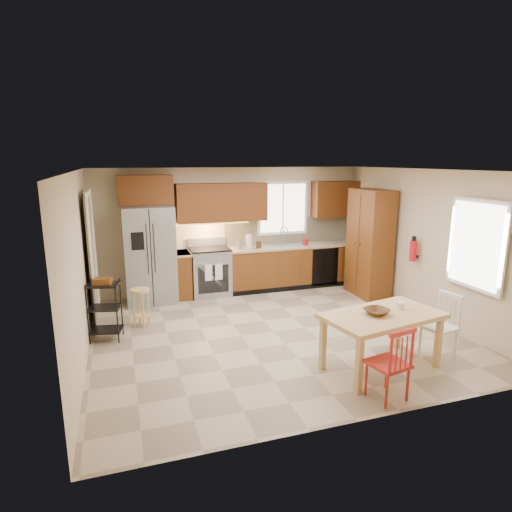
{
  "coord_description": "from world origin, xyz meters",
  "views": [
    {
      "loc": [
        -2.22,
        -5.92,
        2.66
      ],
      "look_at": [
        -0.17,
        0.4,
        1.15
      ],
      "focal_mm": 30.0,
      "sensor_mm": 36.0,
      "label": 1
    }
  ],
  "objects_px": {
    "chair_white": "(439,326)",
    "table_jar": "(400,307)",
    "pantry": "(369,243)",
    "fire_extinguisher": "(413,251)",
    "dining_table": "(381,341)",
    "table_bowl": "(376,315)",
    "utility_cart": "(105,311)",
    "chair_red": "(388,362)",
    "soap_bottle": "(306,241)",
    "bar_stool": "(141,308)",
    "range_stove": "(210,272)",
    "refrigerator": "(150,255)"
  },
  "relations": [
    {
      "from": "refrigerator",
      "to": "table_jar",
      "type": "xyz_separation_m",
      "value": [
        2.92,
        -3.58,
        -0.14
      ]
    },
    {
      "from": "table_bowl",
      "to": "utility_cart",
      "type": "relative_size",
      "value": 0.33
    },
    {
      "from": "fire_extinguisher",
      "to": "bar_stool",
      "type": "height_order",
      "value": "fire_extinguisher"
    },
    {
      "from": "utility_cart",
      "to": "table_bowl",
      "type": "bearing_deg",
      "value": -19.58
    },
    {
      "from": "range_stove",
      "to": "bar_stool",
      "type": "height_order",
      "value": "range_stove"
    },
    {
      "from": "range_stove",
      "to": "table_bowl",
      "type": "distance_m",
      "value": 3.98
    },
    {
      "from": "chair_white",
      "to": "utility_cart",
      "type": "relative_size",
      "value": 0.97
    },
    {
      "from": "refrigerator",
      "to": "range_stove",
      "type": "distance_m",
      "value": 1.24
    },
    {
      "from": "fire_extinguisher",
      "to": "dining_table",
      "type": "height_order",
      "value": "fire_extinguisher"
    },
    {
      "from": "refrigerator",
      "to": "soap_bottle",
      "type": "distance_m",
      "value": 3.18
    },
    {
      "from": "soap_bottle",
      "to": "table_jar",
      "type": "xyz_separation_m",
      "value": [
        -0.26,
        -3.55,
        -0.23
      ]
    },
    {
      "from": "pantry",
      "to": "table_jar",
      "type": "height_order",
      "value": "pantry"
    },
    {
      "from": "chair_white",
      "to": "table_jar",
      "type": "distance_m",
      "value": 0.7
    },
    {
      "from": "chair_white",
      "to": "table_bowl",
      "type": "xyz_separation_m",
      "value": [
        -1.04,
        -0.05,
        0.3
      ]
    },
    {
      "from": "chair_red",
      "to": "chair_white",
      "type": "height_order",
      "value": "same"
    },
    {
      "from": "refrigerator",
      "to": "chair_red",
      "type": "height_order",
      "value": "refrigerator"
    },
    {
      "from": "range_stove",
      "to": "pantry",
      "type": "xyz_separation_m",
      "value": [
        2.98,
        -0.99,
        0.59
      ]
    },
    {
      "from": "pantry",
      "to": "table_jar",
      "type": "relative_size",
      "value": 17.13
    },
    {
      "from": "utility_cart",
      "to": "pantry",
      "type": "bearing_deg",
      "value": 20.28
    },
    {
      "from": "fire_extinguisher",
      "to": "bar_stool",
      "type": "bearing_deg",
      "value": 170.74
    },
    {
      "from": "soap_bottle",
      "to": "utility_cart",
      "type": "distance_m",
      "value": 4.32
    },
    {
      "from": "chair_white",
      "to": "utility_cart",
      "type": "bearing_deg",
      "value": 54.82
    },
    {
      "from": "dining_table",
      "to": "bar_stool",
      "type": "height_order",
      "value": "dining_table"
    },
    {
      "from": "utility_cart",
      "to": "table_jar",
      "type": "bearing_deg",
      "value": -15.46
    },
    {
      "from": "range_stove",
      "to": "dining_table",
      "type": "distance_m",
      "value": 4.0
    },
    {
      "from": "refrigerator",
      "to": "table_bowl",
      "type": "height_order",
      "value": "refrigerator"
    },
    {
      "from": "soap_bottle",
      "to": "bar_stool",
      "type": "relative_size",
      "value": 0.31
    },
    {
      "from": "pantry",
      "to": "utility_cart",
      "type": "height_order",
      "value": "pantry"
    },
    {
      "from": "chair_red",
      "to": "table_bowl",
      "type": "height_order",
      "value": "chair_red"
    },
    {
      "from": "dining_table",
      "to": "bar_stool",
      "type": "relative_size",
      "value": 2.41
    },
    {
      "from": "table_jar",
      "to": "table_bowl",
      "type": "bearing_deg",
      "value": -167.47
    },
    {
      "from": "range_stove",
      "to": "dining_table",
      "type": "height_order",
      "value": "range_stove"
    },
    {
      "from": "soap_bottle",
      "to": "chair_white",
      "type": "height_order",
      "value": "soap_bottle"
    },
    {
      "from": "fire_extinguisher",
      "to": "bar_stool",
      "type": "xyz_separation_m",
      "value": [
        -4.59,
        0.75,
        -0.79
      ]
    },
    {
      "from": "soap_bottle",
      "to": "table_jar",
      "type": "distance_m",
      "value": 3.57
    },
    {
      "from": "soap_bottle",
      "to": "pantry",
      "type": "bearing_deg",
      "value": -43.45
    },
    {
      "from": "soap_bottle",
      "to": "chair_white",
      "type": "distance_m",
      "value": 3.66
    },
    {
      "from": "pantry",
      "to": "table_bowl",
      "type": "height_order",
      "value": "pantry"
    },
    {
      "from": "table_jar",
      "to": "bar_stool",
      "type": "relative_size",
      "value": 0.2
    },
    {
      "from": "fire_extinguisher",
      "to": "chair_red",
      "type": "height_order",
      "value": "fire_extinguisher"
    },
    {
      "from": "bar_stool",
      "to": "utility_cart",
      "type": "height_order",
      "value": "utility_cart"
    },
    {
      "from": "fire_extinguisher",
      "to": "chair_white",
      "type": "height_order",
      "value": "fire_extinguisher"
    },
    {
      "from": "pantry",
      "to": "chair_red",
      "type": "height_order",
      "value": "pantry"
    },
    {
      "from": "soap_bottle",
      "to": "chair_red",
      "type": "height_order",
      "value": "soap_bottle"
    },
    {
      "from": "refrigerator",
      "to": "bar_stool",
      "type": "xyz_separation_m",
      "value": [
        -0.26,
        -1.23,
        -0.6
      ]
    },
    {
      "from": "pantry",
      "to": "chair_white",
      "type": "xyz_separation_m",
      "value": [
        -0.59,
        -2.69,
        -0.61
      ]
    },
    {
      "from": "refrigerator",
      "to": "range_stove",
      "type": "xyz_separation_m",
      "value": [
        1.15,
        0.06,
        -0.45
      ]
    },
    {
      "from": "table_bowl",
      "to": "utility_cart",
      "type": "distance_m",
      "value": 3.9
    },
    {
      "from": "pantry",
      "to": "chair_white",
      "type": "relative_size",
      "value": 2.39
    },
    {
      "from": "dining_table",
      "to": "soap_bottle",
      "type": "bearing_deg",
      "value": 70.41
    }
  ]
}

